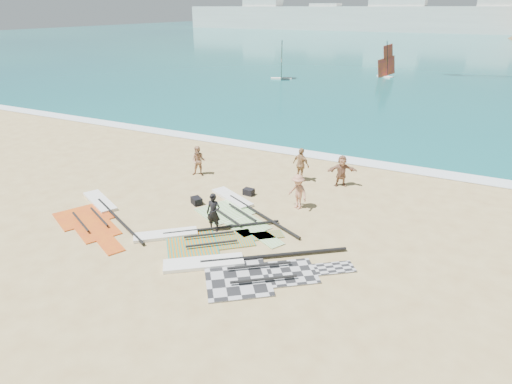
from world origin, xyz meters
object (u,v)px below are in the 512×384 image
at_px(rig_grey, 244,268).
at_px(rig_red, 98,214).
at_px(gear_bag_far, 197,201).
at_px(rig_green, 237,210).
at_px(beachgoer_right, 342,171).
at_px(rig_orange, 197,238).
at_px(beachgoer_left, 198,161).
at_px(beachgoer_back, 301,165).
at_px(beachgoer_mid, 298,192).
at_px(gear_bag_near, 249,192).
at_px(person_wetsuit, 214,213).

distance_m(rig_grey, rig_red, 7.26).
bearing_deg(gear_bag_far, rig_green, 6.09).
height_order(rig_green, gear_bag_far, gear_bag_far).
distance_m(gear_bag_far, beachgoer_right, 6.96).
bearing_deg(rig_orange, beachgoer_left, 82.51).
xyz_separation_m(rig_grey, gear_bag_far, (-4.21, 3.50, 0.10)).
distance_m(rig_green, beachgoer_back, 4.58).
bearing_deg(gear_bag_far, beachgoer_mid, 21.59).
relative_size(rig_grey, beachgoer_left, 3.94).
bearing_deg(gear_bag_near, beachgoer_back, 61.35).
height_order(rig_green, beachgoer_right, beachgoer_right).
relative_size(rig_grey, gear_bag_near, 12.64).
height_order(rig_orange, gear_bag_near, gear_bag_near).
xyz_separation_m(rig_green, gear_bag_near, (-0.36, 1.70, 0.10)).
distance_m(gear_bag_near, person_wetsuit, 3.64).
distance_m(rig_green, rig_orange, 2.72).
xyz_separation_m(person_wetsuit, beachgoer_mid, (2.10, 3.26, 0.00)).
bearing_deg(rig_red, person_wetsuit, 38.40).
distance_m(rig_orange, rig_red, 4.72).
bearing_deg(person_wetsuit, gear_bag_far, 130.28).
xyz_separation_m(rig_orange, gear_bag_far, (-1.70, 2.51, 0.10)).
xyz_separation_m(rig_red, beachgoer_back, (6.02, 7.33, 0.78)).
bearing_deg(beachgoer_mid, beachgoer_left, -169.09).
relative_size(gear_bag_near, beachgoer_right, 0.31).
bearing_deg(beachgoer_back, person_wetsuit, 99.55).
xyz_separation_m(beachgoer_left, beachgoer_back, (4.88, 1.60, 0.08)).
relative_size(gear_bag_far, beachgoer_left, 0.34).
distance_m(rig_grey, rig_green, 4.37).
bearing_deg(beachgoer_mid, gear_bag_near, -162.85).
bearing_deg(beachgoer_left, rig_grey, -68.00).
bearing_deg(beachgoer_left, person_wetsuit, -71.86).
relative_size(beachgoer_left, beachgoer_right, 1.00).
height_order(person_wetsuit, beachgoer_back, beachgoer_back).
relative_size(rig_grey, beachgoer_back, 3.56).
bearing_deg(beachgoer_left, rig_orange, -78.12).
relative_size(person_wetsuit, beachgoer_back, 0.90).
xyz_separation_m(person_wetsuit, beachgoer_back, (1.07, 6.24, 0.08)).
distance_m(rig_grey, gear_bag_near, 6.03).
bearing_deg(rig_orange, gear_bag_far, 83.59).
distance_m(rig_green, person_wetsuit, 2.00).
height_order(gear_bag_near, beachgoer_back, beachgoer_back).
bearing_deg(gear_bag_near, rig_grey, -63.72).
bearing_deg(gear_bag_far, rig_orange, -55.86).
distance_m(beachgoer_mid, beachgoer_back, 3.16).
height_order(rig_red, beachgoer_back, beachgoer_back).
distance_m(gear_bag_far, beachgoer_left, 3.57).
xyz_separation_m(rig_green, rig_orange, (-0.20, -2.72, -0.00)).
distance_m(person_wetsuit, beachgoer_mid, 3.88).
distance_m(rig_orange, gear_bag_far, 3.04).
bearing_deg(gear_bag_near, beachgoer_mid, -6.97).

